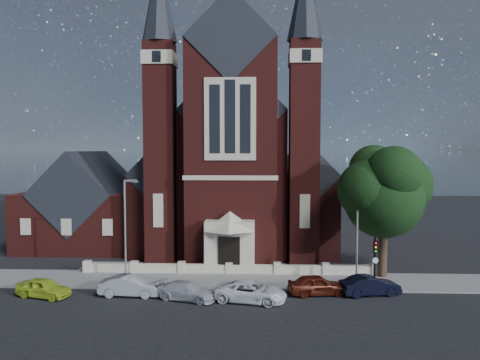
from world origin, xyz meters
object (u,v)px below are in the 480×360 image
object	(u,v)px
street_tree	(386,193)
car_white_suv	(251,292)
car_dark_red	(317,285)
car_lime_van	(43,288)
car_silver_b	(187,291)
church	(238,169)
car_silver_a	(130,286)
street_lamp_right	(358,226)
street_lamp_left	(126,224)
traffic_signal	(375,256)
parish_hall	(89,209)
car_navy	(370,286)

from	to	relation	value
street_tree	car_white_suv	bearing A→B (deg)	-150.36
car_white_suv	car_dark_red	size ratio (longest dim) A/B	1.17
car_lime_van	car_silver_b	distance (m)	10.21
car_silver_b	car_white_suv	world-z (taller)	car_white_suv
car_dark_red	car_lime_van	bearing A→B (deg)	86.04
church	car_silver_a	xyz separation A→B (m)	(-6.66, -22.41, -7.47)
street_lamp_right	car_dark_red	bearing A→B (deg)	-141.87
street_lamp_left	car_silver_a	bearing A→B (deg)	-70.25
street_lamp_left	traffic_signal	world-z (taller)	street_lamp_left
street_lamp_right	car_silver_b	xyz separation A→B (m)	(-12.61, -4.19, -3.98)
street_lamp_left	car_white_suv	world-z (taller)	street_lamp_left
street_lamp_right	church	bearing A→B (deg)	118.04
parish_hall	street_lamp_left	size ratio (longest dim) A/B	1.51
car_silver_a	car_dark_red	size ratio (longest dim) A/B	1.03
parish_hall	car_lime_van	bearing A→B (deg)	-79.69
parish_hall	street_tree	size ratio (longest dim) A/B	1.14
street_lamp_left	parish_hall	bearing A→B (deg)	120.02
street_lamp_right	traffic_signal	bearing A→B (deg)	-59.99
car_white_suv	car_dark_red	distance (m)	5.03
car_lime_van	car_white_suv	size ratio (longest dim) A/B	0.80
car_dark_red	street_lamp_left	bearing A→B (deg)	71.66
church	street_lamp_right	distance (m)	21.76
church	street_tree	world-z (taller)	church
traffic_signal	car_lime_van	distance (m)	23.92
traffic_signal	car_silver_a	distance (m)	17.86
car_navy	car_silver_b	bearing A→B (deg)	85.02
street_tree	car_white_suv	distance (m)	13.79
street_lamp_left	car_lime_van	distance (m)	7.40
street_lamp_right	car_dark_red	xyz separation A→B (m)	(-3.43, -2.69, -3.88)
street_lamp_left	car_dark_red	bearing A→B (deg)	-10.47
car_white_suv	car_silver_a	bearing A→B (deg)	95.91
street_lamp_left	street_lamp_right	xyz separation A→B (m)	(18.00, 0.00, 0.00)
church	street_tree	xyz separation A→B (m)	(12.60, -17.23, -1.23)
street_tree	street_lamp_left	bearing A→B (deg)	-175.24
car_navy	car_silver_a	bearing A→B (deg)	80.96
parish_hall	street_tree	distance (m)	31.27
street_lamp_right	car_silver_a	world-z (taller)	street_lamp_right
church	car_dark_red	size ratio (longest dim) A/B	8.26
church	car_lime_van	distance (m)	27.30
parish_hall	street_tree	world-z (taller)	street_tree
car_silver_b	church	bearing A→B (deg)	11.24
car_white_suv	car_navy	xyz separation A→B (m)	(8.50, 1.74, 0.01)
car_silver_b	street_lamp_left	bearing A→B (deg)	69.61
traffic_signal	car_dark_red	xyz separation A→B (m)	(-4.34, -1.12, -1.86)
church	parish_hall	bearing A→B (deg)	-162.84
street_lamp_left	car_navy	size ratio (longest dim) A/B	1.90
car_navy	church	bearing A→B (deg)	13.93
car_silver_a	street_tree	bearing A→B (deg)	-72.81
car_white_suv	street_lamp_right	bearing A→B (deg)	-49.98
street_lamp_left	car_dark_red	world-z (taller)	street_lamp_left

